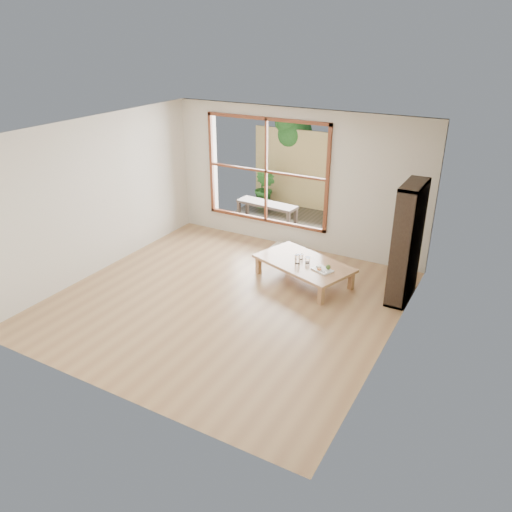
{
  "coord_description": "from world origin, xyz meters",
  "views": [
    {
      "loc": [
        3.69,
        -5.7,
        3.88
      ],
      "look_at": [
        0.18,
        0.61,
        0.55
      ],
      "focal_mm": 35.0,
      "sensor_mm": 36.0,
      "label": 1
    }
  ],
  "objects_px": {
    "low_table": "(304,264)",
    "food_tray": "(323,269)",
    "bookshelf": "(407,243)",
    "garden_bench": "(267,206)"
  },
  "relations": [
    {
      "from": "low_table",
      "to": "food_tray",
      "type": "bearing_deg",
      "value": 0.08
    },
    {
      "from": "bookshelf",
      "to": "food_tray",
      "type": "bearing_deg",
      "value": -162.14
    },
    {
      "from": "food_tray",
      "to": "garden_bench",
      "type": "height_order",
      "value": "garden_bench"
    },
    {
      "from": "bookshelf",
      "to": "garden_bench",
      "type": "xyz_separation_m",
      "value": [
        -3.37,
        1.87,
        -0.54
      ]
    },
    {
      "from": "low_table",
      "to": "garden_bench",
      "type": "distance_m",
      "value": 2.78
    },
    {
      "from": "bookshelf",
      "to": "garden_bench",
      "type": "bearing_deg",
      "value": 150.92
    },
    {
      "from": "low_table",
      "to": "food_tray",
      "type": "distance_m",
      "value": 0.43
    },
    {
      "from": "food_tray",
      "to": "bookshelf",
      "type": "bearing_deg",
      "value": 41.26
    },
    {
      "from": "low_table",
      "to": "garden_bench",
      "type": "height_order",
      "value": "garden_bench"
    },
    {
      "from": "bookshelf",
      "to": "low_table",
      "type": "bearing_deg",
      "value": -171.41
    }
  ]
}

